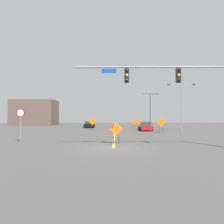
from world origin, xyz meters
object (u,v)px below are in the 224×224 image
object	(u,v)px
construction_sign_median_far	(134,123)
car_red_near	(145,127)
street_lamp_far_left	(150,106)
construction_sign_right_lane	(116,130)
construction_sign_right_shoulder	(139,122)
construction_sign_left_shoulder	(161,123)
traffic_signal_assembly	(177,82)
street_lamp_mid_left	(181,102)
stop_sign	(20,119)
construction_sign_median_near	(92,122)
car_black_passing	(89,124)

from	to	relation	value
construction_sign_median_far	car_red_near	xyz separation A→B (m)	(1.21, -7.88, -0.42)
street_lamp_far_left	construction_sign_median_far	distance (m)	18.28
construction_sign_right_lane	construction_sign_right_shoulder	world-z (taller)	construction_sign_right_shoulder
construction_sign_left_shoulder	traffic_signal_assembly	bearing A→B (deg)	-96.62
construction_sign_right_lane	construction_sign_right_shoulder	xyz separation A→B (m)	(4.00, 21.49, 0.06)
construction_sign_median_far	construction_sign_left_shoulder	size ratio (longest dim) A/B	0.79
construction_sign_right_shoulder	construction_sign_left_shoulder	bearing A→B (deg)	-74.43
street_lamp_mid_left	construction_sign_median_far	distance (m)	12.33
construction_sign_right_shoulder	construction_sign_right_lane	bearing A→B (deg)	-100.56
stop_sign	construction_sign_left_shoulder	bearing A→B (deg)	38.78
street_lamp_mid_left	construction_sign_right_shoulder	bearing A→B (deg)	134.50
car_red_near	construction_sign_median_near	bearing A→B (deg)	169.52
car_black_passing	construction_sign_right_lane	bearing A→B (deg)	-78.98
street_lamp_far_left	car_red_near	xyz separation A→B (m)	(-4.38, -24.84, -4.33)
stop_sign	construction_sign_right_lane	size ratio (longest dim) A/B	1.67
street_lamp_mid_left	car_red_near	distance (m)	6.71
traffic_signal_assembly	street_lamp_mid_left	world-z (taller)	street_lamp_mid_left
construction_sign_right_shoulder	construction_sign_left_shoulder	distance (m)	8.68
street_lamp_mid_left	construction_sign_median_near	bearing A→B (deg)	164.78
traffic_signal_assembly	construction_sign_right_lane	distance (m)	6.33
street_lamp_far_left	construction_sign_right_lane	bearing A→B (deg)	-102.06
construction_sign_median_far	construction_sign_left_shoulder	bearing A→B (deg)	-77.14
construction_sign_right_lane	car_black_passing	distance (m)	28.00
street_lamp_mid_left	construction_sign_median_near	world-z (taller)	street_lamp_mid_left
stop_sign	street_lamp_far_left	distance (m)	45.13
construction_sign_right_shoulder	car_red_near	bearing A→B (deg)	-79.52
street_lamp_mid_left	construction_sign_right_lane	distance (m)	18.69
traffic_signal_assembly	street_lamp_far_left	xyz separation A→B (m)	(4.56, 44.99, 0.15)
traffic_signal_assembly	construction_sign_median_near	bearing A→B (deg)	111.30
construction_sign_right_shoulder	car_red_near	world-z (taller)	construction_sign_right_shoulder
street_lamp_mid_left	construction_sign_median_far	bearing A→B (deg)	122.31
construction_sign_right_shoulder	construction_sign_median_far	bearing A→B (deg)	97.14
street_lamp_far_left	construction_sign_left_shoulder	xyz separation A→B (m)	(-2.75, -29.41, -3.60)
construction_sign_right_lane	car_red_near	size ratio (longest dim) A/B	0.47
traffic_signal_assembly	construction_sign_right_lane	world-z (taller)	traffic_signal_assembly
construction_sign_right_lane	car_red_near	bearing A→B (deg)	75.12
street_lamp_far_left	traffic_signal_assembly	bearing A→B (deg)	-95.79
construction_sign_right_lane	stop_sign	bearing A→B (deg)	172.58
stop_sign	construction_sign_right_lane	distance (m)	8.74
construction_sign_median_far	car_black_passing	bearing A→B (deg)	167.91
construction_sign_right_lane	construction_sign_right_shoulder	distance (m)	21.86
construction_sign_median_near	street_lamp_mid_left	bearing A→B (deg)	-15.22
street_lamp_far_left	construction_sign_median_far	world-z (taller)	street_lamp_far_left
construction_sign_right_shoulder	construction_sign_median_far	xyz separation A→B (m)	(-0.51, 4.10, -0.14)
car_black_passing	car_red_near	world-z (taller)	car_red_near
street_lamp_mid_left	construction_sign_right_lane	size ratio (longest dim) A/B	4.02
construction_sign_median_far	street_lamp_mid_left	bearing A→B (deg)	-57.69
traffic_signal_assembly	construction_sign_median_far	xyz separation A→B (m)	(-1.04, 28.04, -3.77)
construction_sign_right_shoulder	construction_sign_median_near	xyz separation A→B (m)	(-7.96, -2.18, 0.19)
street_lamp_mid_left	street_lamp_far_left	bearing A→B (deg)	91.59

